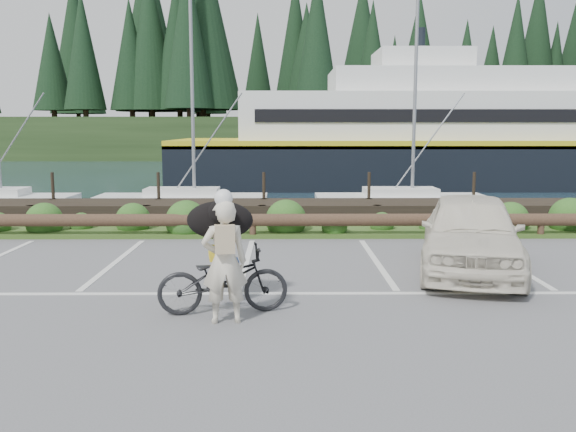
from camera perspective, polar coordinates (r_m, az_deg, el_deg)
The scene contains 8 objects.
ground at distance 10.31m, azimuth -4.58°, elevation -6.68°, with size 72.00×72.00×0.00m, color #5A5B5D.
harbor_backdrop at distance 88.45m, azimuth -0.67°, elevation 6.49°, with size 170.00×160.00×30.00m.
vegetation_strip at distance 15.48m, azimuth -3.18°, elevation -1.46°, with size 34.00×1.60×0.10m, color #3D5B21.
log_rail at distance 14.80m, azimuth -3.31°, elevation -2.10°, with size 32.00×0.30×0.60m, color #443021, non-canonical shape.
bicycle at distance 8.83m, azimuth -6.10°, elevation -5.96°, with size 0.65×1.86×0.98m, color black.
cyclist at distance 8.32m, azimuth -5.96°, elevation -4.29°, with size 0.62×0.41×1.70m, color beige.
dog at distance 9.26m, azimuth -6.39°, elevation -0.38°, with size 1.00×0.49×0.58m, color black.
parked_car at distance 11.70m, azimuth 16.72°, elevation -1.52°, with size 1.74×4.33×1.47m, color silver.
Camera 1 is at (0.74, -9.94, 2.64)m, focal length 38.00 mm.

